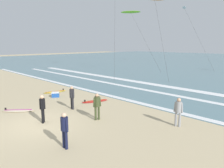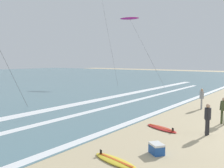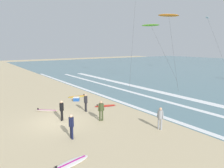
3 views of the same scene
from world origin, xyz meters
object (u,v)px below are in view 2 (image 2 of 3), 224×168
object	(u,v)px
surfboard_near_water	(161,128)
kite_magenta_far_left	(130,19)
surfboard_left_pile	(115,161)
cooler_box	(157,149)
surfer_left_far	(224,108)
surfer_background_far	(208,116)
surfer_right_near	(202,97)

from	to	relation	value
surfboard_near_water	kite_magenta_far_left	size ratio (longest dim) A/B	0.20
surfboard_left_pile	cooler_box	distance (m)	1.87
surfer_left_far	cooler_box	xyz separation A→B (m)	(-6.60, 1.05, -0.74)
surfer_background_far	cooler_box	distance (m)	3.99
surfer_left_far	surfboard_left_pile	size ratio (longest dim) A/B	0.74
surfboard_left_pile	kite_magenta_far_left	bearing A→B (deg)	31.78
surfer_background_far	surfer_right_near	distance (m)	7.01
surfer_left_far	surfer_background_far	bearing A→B (deg)	177.10
cooler_box	surfer_left_far	bearing A→B (deg)	-9.05
surfboard_near_water	surfer_background_far	bearing A→B (deg)	-80.97
surfboard_near_water	kite_magenta_far_left	xyz separation A→B (m)	(22.73, 16.69, 10.55)
surfer_right_near	surfboard_left_pile	size ratio (longest dim) A/B	0.74
surfer_left_far	surfboard_near_water	bearing A→B (deg)	141.88
kite_magenta_far_left	cooler_box	distance (m)	33.48
kite_magenta_far_left	cooler_box	world-z (taller)	kite_magenta_far_left
surfboard_left_pile	cooler_box	world-z (taller)	cooler_box
surfer_right_near	surfer_left_far	distance (m)	4.55
surfboard_left_pile	kite_magenta_far_left	distance (m)	34.39
cooler_box	kite_magenta_far_left	bearing A→B (deg)	34.68
surfer_right_near	kite_magenta_far_left	xyz separation A→B (m)	(15.73, 16.74, 9.64)
surfboard_near_water	surfboard_left_pile	size ratio (longest dim) A/B	1.00
surfer_background_far	surfer_left_far	bearing A→B (deg)	-2.90
cooler_box	surfer_right_near	bearing A→B (deg)	7.51
surfer_background_far	surfboard_near_water	bearing A→B (deg)	99.03
surfer_right_near	surfboard_near_water	bearing A→B (deg)	179.63
surfer_right_near	kite_magenta_far_left	distance (m)	24.91
surfer_background_far	surfboard_left_pile	world-z (taller)	surfer_background_far
surfboard_near_water	surfboard_left_pile	xyz separation A→B (m)	(-5.09, -0.55, 0.00)
surfer_right_near	surfboard_near_water	xyz separation A→B (m)	(-7.00, 0.05, -0.91)
surfer_background_far	cooler_box	bearing A→B (deg)	166.59
surfer_background_far	surfer_right_near	xyz separation A→B (m)	(6.63, 2.29, 0.00)
surfer_background_far	surfer_right_near	bearing A→B (deg)	19.04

